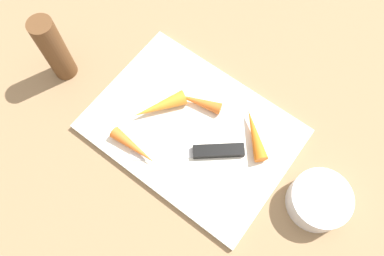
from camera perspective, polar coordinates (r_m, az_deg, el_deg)
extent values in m
plane|color=#8C6D4C|center=(0.69, 0.00, -0.38)|extent=(1.40, 1.40, 0.00)
cube|color=silver|center=(0.69, 0.00, -0.19)|extent=(0.36, 0.26, 0.01)
cube|color=#B7B7BC|center=(0.67, -4.61, -4.01)|extent=(0.10, 0.08, 0.00)
cube|color=black|center=(0.66, 4.03, -3.47)|extent=(0.08, 0.07, 0.01)
cone|color=orange|center=(0.69, 0.81, 4.04)|extent=(0.09, 0.05, 0.02)
cone|color=orange|center=(0.67, -8.81, -2.84)|extent=(0.09, 0.02, 0.02)
cone|color=orange|center=(0.67, 9.46, -0.93)|extent=(0.09, 0.08, 0.02)
cone|color=orange|center=(0.69, -4.99, 3.26)|extent=(0.07, 0.10, 0.03)
cylinder|color=silver|center=(0.67, 18.61, -10.35)|extent=(0.10, 0.10, 0.05)
cylinder|color=brown|center=(0.73, -20.14, 11.09)|extent=(0.04, 0.04, 0.15)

